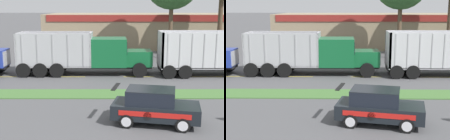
% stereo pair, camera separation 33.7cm
% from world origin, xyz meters
% --- Properties ---
extents(grass_verge, '(120.00, 2.08, 0.06)m').
position_xyz_m(grass_verge, '(0.00, 10.15, 0.03)').
color(grass_verge, '#477538').
rests_on(grass_verge, ground_plane).
extents(centre_line_3, '(2.40, 0.14, 0.01)m').
position_xyz_m(centre_line_3, '(-9.05, 15.19, 0.00)').
color(centre_line_3, yellow).
rests_on(centre_line_3, ground_plane).
extents(centre_line_4, '(2.40, 0.14, 0.01)m').
position_xyz_m(centre_line_4, '(-3.65, 15.19, 0.00)').
color(centre_line_4, yellow).
rests_on(centre_line_4, ground_plane).
extents(centre_line_5, '(2.40, 0.14, 0.01)m').
position_xyz_m(centre_line_5, '(1.75, 15.19, 0.00)').
color(centre_line_5, yellow).
rests_on(centre_line_5, ground_plane).
extents(centre_line_6, '(2.40, 0.14, 0.01)m').
position_xyz_m(centre_line_6, '(7.15, 15.19, 0.00)').
color(centre_line_6, yellow).
rests_on(centre_line_6, ground_plane).
extents(dump_truck_mid, '(10.72, 2.85, 3.41)m').
position_xyz_m(dump_truck_mid, '(-1.74, 16.25, 1.57)').
color(dump_truck_mid, black).
rests_on(dump_truck_mid, ground_plane).
extents(rally_car, '(4.27, 2.52, 1.71)m').
position_xyz_m(rally_car, '(1.61, 5.17, 0.85)').
color(rally_car, black).
rests_on(rally_car, ground_plane).
extents(store_building_backdrop, '(27.57, 12.10, 4.49)m').
position_xyz_m(store_building_backdrop, '(4.68, 35.88, 2.25)').
color(store_building_backdrop, '#9E896B').
rests_on(store_building_backdrop, ground_plane).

